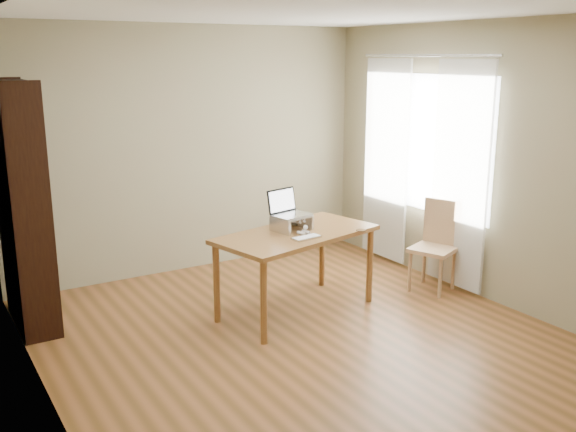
% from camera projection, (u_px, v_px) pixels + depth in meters
% --- Properties ---
extents(room, '(4.04, 4.54, 2.64)m').
position_uv_depth(room, '(310.00, 185.00, 4.99)').
color(room, brown).
rests_on(room, ground).
extents(bookshelf, '(0.30, 0.90, 2.10)m').
position_uv_depth(bookshelf, '(24.00, 206.00, 5.37)').
color(bookshelf, black).
rests_on(bookshelf, ground).
extents(curtains, '(0.03, 1.90, 2.25)m').
position_uv_depth(curtains, '(420.00, 166.00, 6.63)').
color(curtains, white).
rests_on(curtains, ground).
extents(desk, '(1.59, 1.03, 0.75)m').
position_uv_depth(desk, '(296.00, 242.00, 5.73)').
color(desk, brown).
rests_on(desk, ground).
extents(laptop_stand, '(0.32, 0.25, 0.13)m').
position_uv_depth(laptop_stand, '(292.00, 221.00, 5.76)').
color(laptop_stand, silver).
rests_on(laptop_stand, desk).
extents(laptop, '(0.37, 0.34, 0.23)m').
position_uv_depth(laptop, '(288.00, 208.00, 5.78)').
color(laptop, silver).
rests_on(laptop, laptop_stand).
extents(keyboard, '(0.27, 0.14, 0.02)m').
position_uv_depth(keyboard, '(306.00, 238.00, 5.51)').
color(keyboard, silver).
rests_on(keyboard, desk).
extents(coaster, '(0.09, 0.09, 0.01)m').
position_uv_depth(coaster, '(361.00, 230.00, 5.76)').
color(coaster, '#55351D').
rests_on(coaster, desk).
extents(cat, '(0.23, 0.47, 0.14)m').
position_uv_depth(cat, '(289.00, 223.00, 5.78)').
color(cat, '#413833').
rests_on(cat, desk).
extents(chair, '(0.52, 0.51, 0.89)m').
position_uv_depth(chair, '(438.00, 243.00, 6.33)').
color(chair, tan).
rests_on(chair, ground).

